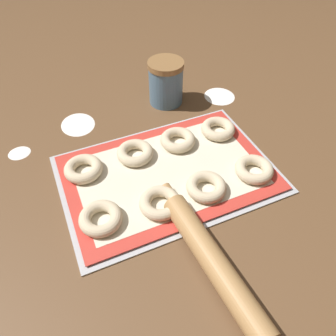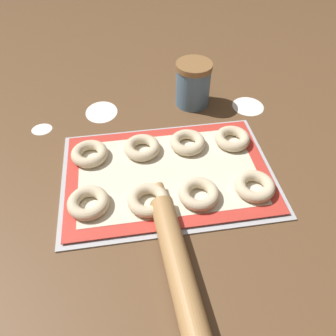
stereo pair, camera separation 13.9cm
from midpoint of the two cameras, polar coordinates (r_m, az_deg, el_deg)
ground_plane at (r=0.79m, az=3.62°, el=-1.85°), size 2.80×2.80×0.00m
baking_tray at (r=0.79m, az=5.03°, el=-1.48°), size 0.51×0.35×0.01m
baking_mat at (r=0.78m, az=5.05°, el=-1.22°), size 0.48×0.32×0.00m
bagel_front_far_left at (r=0.71m, az=-8.37°, el=-6.56°), size 0.09×0.09×0.03m
bagel_front_mid_left at (r=0.71m, az=2.09°, el=-6.16°), size 0.09×0.09×0.03m
bagel_front_mid_right at (r=0.73m, az=10.85°, el=-4.98°), size 0.09×0.09×0.03m
bagel_front_far_right at (r=0.78m, az=19.92°, el=-3.50°), size 0.09×0.09×0.03m
bagel_back_far_left at (r=0.81m, az=-8.88°, el=2.03°), size 0.09×0.09×0.03m
bagel_back_mid_left at (r=0.82m, az=0.23°, el=3.16°), size 0.09×0.09×0.03m
bagel_back_mid_right at (r=0.84m, az=8.15°, el=4.02°), size 0.09×0.09×0.03m
bagel_back_far_right at (r=0.88m, az=15.64°, el=4.57°), size 0.09×0.09×0.03m
flour_canister at (r=0.98m, az=8.54°, el=14.00°), size 0.10×0.10×0.13m
rolling_pin at (r=0.63m, az=8.95°, el=-17.64°), size 0.07×0.41×0.05m
flour_patch_near at (r=0.95m, az=-17.37°, el=6.17°), size 0.06×0.05×0.00m
flour_patch_far at (r=0.98m, az=-7.58°, el=9.41°), size 0.09×0.11×0.00m
flour_patch_side at (r=1.04m, az=17.58°, el=9.98°), size 0.09×0.10×0.00m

